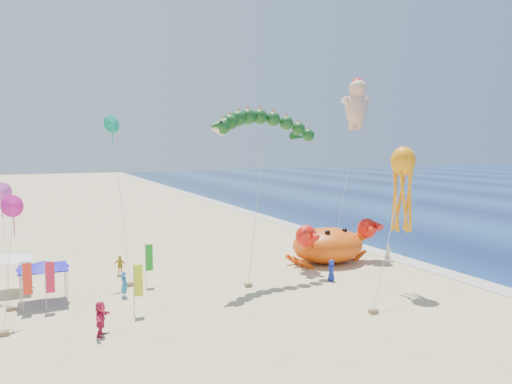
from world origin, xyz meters
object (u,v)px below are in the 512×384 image
Objects in this scene: octopus_kite at (402,183)px; canopy_blue at (43,265)px; dragon_kite at (263,128)px; cherub_kite at (357,103)px; crab_inflatable at (329,244)px; canopy_white at (9,257)px.

octopus_kite is 3.11× the size of canopy_blue.
dragon_kite is at bearing 135.98° from octopus_kite.
dragon_kite is 1.24× the size of octopus_kite.
octopus_kite is (-4.41, -11.62, -6.43)m from cherub_kite.
canopy_white is at bearing 176.04° from crab_inflatable.
canopy_white is (-24.56, 1.70, 0.80)m from crab_inflatable.
octopus_kite is (0.08, -9.03, 5.86)m from crab_inflatable.
cherub_kite reaches higher than crab_inflatable.
dragon_kite reaches higher than octopus_kite.
cherub_kite is 13.99m from octopus_kite.
dragon_kite is (-7.16, -2.03, 9.65)m from crab_inflatable.
crab_inflatable is 0.85× the size of octopus_kite.
octopus_kite is at bearing -23.53° from canopy_white.
crab_inflatable is 24.63m from canopy_white.
dragon_kite is 4.12× the size of canopy_white.
canopy_blue is at bearing -170.77° from cherub_kite.
crab_inflatable is at bearing -3.96° from canopy_white.
cherub_kite reaches higher than dragon_kite.
canopy_blue is (-22.52, -1.80, 0.80)m from crab_inflatable.
canopy_blue is at bearing -59.78° from canopy_white.
canopy_white is at bearing 120.22° from canopy_blue.
octopus_kite is (7.24, -7.00, -3.79)m from dragon_kite.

